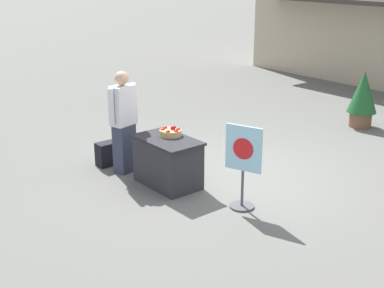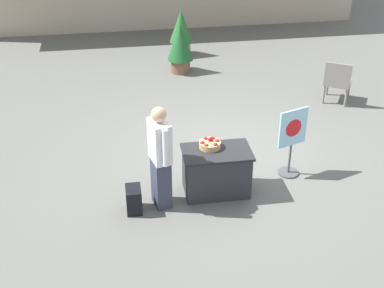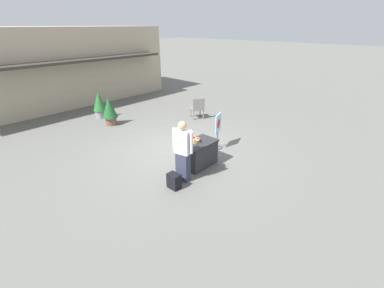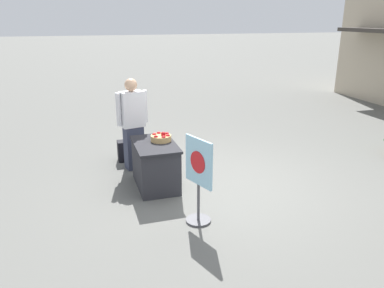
% 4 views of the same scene
% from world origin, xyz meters
% --- Properties ---
extents(ground_plane, '(120.00, 120.00, 0.00)m').
position_xyz_m(ground_plane, '(0.00, 0.00, 0.00)').
color(ground_plane, slate).
extents(display_table, '(1.11, 0.68, 0.78)m').
position_xyz_m(display_table, '(-0.31, -1.06, 0.39)').
color(display_table, '#2D2D33').
rests_on(display_table, ground_plane).
extents(apple_basket, '(0.35, 0.35, 0.16)m').
position_xyz_m(apple_basket, '(-0.40, -0.93, 0.84)').
color(apple_basket, tan).
rests_on(apple_basket, display_table).
extents(person_visitor, '(0.35, 0.60, 1.74)m').
position_xyz_m(person_visitor, '(-1.24, -1.28, 0.89)').
color(person_visitor, '#33384C').
rests_on(person_visitor, ground_plane).
extents(backpack, '(0.24, 0.34, 0.42)m').
position_xyz_m(backpack, '(-1.68, -1.38, 0.21)').
color(backpack, black).
rests_on(backpack, ground_plane).
extents(poster_board, '(0.53, 0.36, 1.25)m').
position_xyz_m(poster_board, '(1.04, -0.73, 0.67)').
color(poster_board, '#4C4C51').
rests_on(poster_board, ground_plane).
extents(patio_chair, '(0.75, 0.75, 0.97)m').
position_xyz_m(patio_chair, '(2.92, 1.84, 0.54)').
color(patio_chair, gray).
rests_on(patio_chair, ground_plane).
extents(potted_plant_near_right, '(0.63, 0.63, 1.22)m').
position_xyz_m(potted_plant_near_right, '(-0.22, 4.08, 0.67)').
color(potted_plant_near_right, brown).
rests_on(potted_plant_near_right, ground_plane).
extents(potted_plant_far_left, '(0.60, 0.60, 1.22)m').
position_xyz_m(potted_plant_far_left, '(-0.04, 5.23, 0.65)').
color(potted_plant_far_left, gray).
rests_on(potted_plant_far_left, ground_plane).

